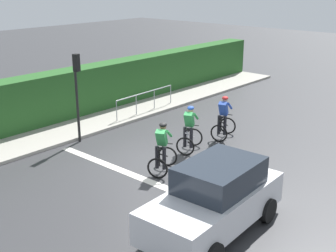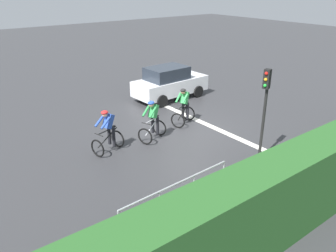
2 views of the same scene
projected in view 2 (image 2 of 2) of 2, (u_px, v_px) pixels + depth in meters
name	position (u px, v px, depth m)	size (l,w,h in m)	color
ground_plane	(187.00, 129.00, 14.86)	(80.00, 80.00, 0.00)	#333335
sidewalk_kerb	(251.00, 202.00, 9.89)	(2.80, 25.36, 0.12)	#9E998E
stone_wall_low	(278.00, 209.00, 9.13)	(0.44, 25.36, 0.66)	gray
hedge_wall	(292.00, 191.00, 8.62)	(1.10, 25.36, 2.16)	#265623
road_marking_stop_line	(205.00, 123.00, 15.46)	(7.00, 0.30, 0.01)	silver
cyclist_lead	(108.00, 132.00, 12.64)	(0.94, 1.22, 1.66)	black
cyclist_second	(153.00, 121.00, 13.62)	(1.02, 1.25, 1.66)	black
cyclist_mid	(184.00, 107.00, 15.13)	(1.06, 1.26, 1.66)	black
car_white	(169.00, 83.00, 18.44)	(2.02, 4.17, 1.76)	silver
traffic_light_near_crossing	(265.00, 102.00, 11.40)	(0.24, 0.31, 3.34)	black
pedestrian_railing_kerbside	(177.00, 190.00, 9.15)	(0.21, 3.73, 1.03)	#999EA3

